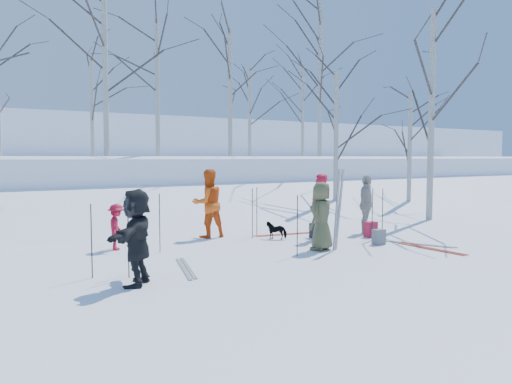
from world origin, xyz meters
TOP-DOWN VIEW (x-y plane):
  - ground at (0.00, 0.00)m, footprint 120.00×120.00m
  - snow_ramp at (0.00, 7.00)m, footprint 70.00×9.49m
  - snow_plateau at (0.00, 17.00)m, footprint 70.00×18.00m
  - far_hill at (0.00, 38.00)m, footprint 90.00×30.00m
  - skier_olive_center at (0.83, -0.06)m, footprint 0.92×0.77m
  - skier_red_north at (1.71, 1.10)m, footprint 0.74×0.74m
  - skier_redor_behind at (-0.59, 3.00)m, footprint 0.91×0.72m
  - skier_red_seated at (-3.23, 2.49)m, footprint 0.66×0.81m
  - skier_cream_east at (3.57, 1.29)m, footprint 1.04×0.85m
  - skier_grey_west at (-3.87, -0.89)m, footprint 1.31×1.51m
  - dog at (0.82, 1.80)m, footprint 0.59×0.55m
  - upright_ski_left at (1.06, -0.33)m, footprint 0.10×0.17m
  - upright_ski_right at (1.17, -0.29)m, footprint 0.11×0.23m
  - ski_pair_a at (3.10, -1.34)m, footprint 0.21×1.90m
  - ski_pair_b at (-2.66, -0.19)m, footprint 1.21×2.01m
  - ski_pair_c at (3.33, -0.70)m, footprint 1.57×2.04m
  - ski_pair_d at (1.49, 2.28)m, footprint 0.81×1.96m
  - ski_pole_a at (0.35, 2.24)m, footprint 0.02×0.02m
  - ski_pole_b at (3.08, 0.55)m, footprint 0.02×0.02m
  - ski_pole_c at (3.23, 0.33)m, footprint 0.02×0.02m
  - ski_pole_d at (-2.49, 1.65)m, footprint 0.02×0.02m
  - ski_pole_e at (-4.40, 0.01)m, footprint 0.02×0.02m
  - ski_pole_f at (-3.65, -0.09)m, footprint 0.02×0.02m
  - ski_pole_g at (2.29, 1.84)m, footprint 0.02×0.02m
  - ski_pole_h at (-3.84, -0.33)m, footprint 0.02×0.02m
  - ski_pole_i at (-0.08, -0.34)m, footprint 0.02×0.02m
  - ski_pole_j at (0.70, 2.58)m, footprint 0.02×0.02m
  - backpack_red at (3.18, 0.70)m, footprint 0.32×0.22m
  - backpack_grey at (2.51, -0.25)m, footprint 0.30×0.20m
  - backpack_dark at (1.87, 1.40)m, footprint 0.34×0.24m
  - birch_plateau_a at (6.72, 12.90)m, footprint 3.78×3.78m
  - birch_plateau_c at (9.51, 10.69)m, footprint 5.89×5.89m
  - birch_plateau_d at (-1.22, 10.51)m, footprint 5.50×5.50m
  - birch_plateau_e at (12.30, 15.79)m, footprint 4.57×4.57m
  - birch_plateau_f at (4.05, 10.13)m, footprint 4.47×4.47m
  - birch_plateau_g at (1.37, 11.83)m, footprint 4.76×4.76m
  - birch_plateau_j at (-0.44, 15.84)m, footprint 3.95×3.95m
  - birch_edge_b at (7.63, 2.38)m, footprint 5.64×5.64m
  - birch_edge_c at (9.84, 5.21)m, footprint 3.96×3.96m
  - birch_edge_e at (6.29, 5.74)m, footprint 4.45×4.45m

SIDE VIEW (x-z plane):
  - ground at x=0.00m, z-range 0.00..0.00m
  - ski_pair_a at x=3.10m, z-range 0.00..0.02m
  - ski_pair_b at x=-2.66m, z-range 0.00..0.02m
  - ski_pair_c at x=3.33m, z-range 0.00..0.02m
  - ski_pair_d at x=1.49m, z-range 0.00..0.02m
  - snow_ramp at x=0.00m, z-range -1.91..2.21m
  - backpack_grey at x=2.51m, z-range 0.00..0.38m
  - backpack_dark at x=1.87m, z-range 0.00..0.40m
  - backpack_red at x=3.18m, z-range 0.00..0.42m
  - dog at x=0.82m, z-range 0.00..0.47m
  - skier_red_seated at x=-3.23m, z-range 0.00..1.09m
  - ski_pole_a at x=0.35m, z-range 0.00..1.34m
  - ski_pole_b at x=3.08m, z-range 0.00..1.34m
  - ski_pole_c at x=3.23m, z-range 0.00..1.34m
  - ski_pole_d at x=-2.49m, z-range 0.00..1.34m
  - ski_pole_e at x=-4.40m, z-range 0.00..1.34m
  - ski_pole_f at x=-3.65m, z-range 0.00..1.34m
  - ski_pole_g at x=2.29m, z-range 0.00..1.34m
  - ski_pole_h at x=-3.84m, z-range 0.00..1.34m
  - ski_pole_i at x=-0.08m, z-range 0.00..1.34m
  - ski_pole_j at x=0.70m, z-range 0.00..1.34m
  - skier_olive_center at x=0.83m, z-range 0.00..1.60m
  - skier_grey_west at x=-3.87m, z-range 0.00..1.64m
  - skier_cream_east at x=3.57m, z-range 0.00..1.66m
  - skier_red_north at x=1.71m, z-range 0.00..1.74m
  - skier_redor_behind at x=-0.59m, z-range 0.00..1.84m
  - upright_ski_left at x=1.06m, z-range 0.00..1.90m
  - upright_ski_right at x=1.17m, z-range 0.00..1.90m
  - snow_plateau at x=0.00m, z-range -0.10..2.10m
  - far_hill at x=0.00m, z-range -1.00..5.00m
  - birch_edge_c at x=9.84m, z-range 0.00..4.80m
  - birch_edge_e at x=6.29m, z-range 0.00..5.50m
  - birch_edge_b at x=7.63m, z-range 0.00..7.19m
  - birch_plateau_a at x=6.72m, z-range 2.20..6.75m
  - birch_plateau_j at x=-0.44m, z-range 2.20..6.98m
  - birch_plateau_f at x=4.05m, z-range 2.20..7.73m
  - birch_plateau_e at x=12.30m, z-range 2.20..7.87m
  - birch_plateau_g at x=1.37m, z-range 2.20..8.15m
  - birch_plateau_d at x=-1.22m, z-range 2.20..9.20m
  - birch_plateau_c at x=9.51m, z-range 2.20..9.76m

